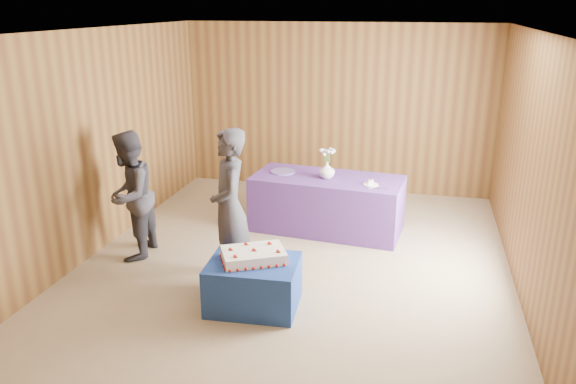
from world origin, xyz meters
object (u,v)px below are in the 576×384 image
(serving_table, at_px, (327,204))
(vase, at_px, (327,170))
(sheet_cake, at_px, (254,255))
(guest_left, at_px, (229,207))
(cake_table, at_px, (254,284))
(guest_right, at_px, (129,196))

(serving_table, height_order, vase, vase)
(sheet_cake, xyz_separation_m, guest_left, (-0.42, 0.49, 0.31))
(sheet_cake, relative_size, guest_left, 0.45)
(vase, bearing_deg, serving_table, 77.44)
(sheet_cake, distance_m, vase, 2.22)
(cake_table, distance_m, vase, 2.32)
(cake_table, distance_m, guest_left, 0.92)
(vase, relative_size, guest_left, 0.13)
(sheet_cake, bearing_deg, guest_right, 128.60)
(cake_table, height_order, guest_right, guest_right)
(cake_table, relative_size, sheet_cake, 1.16)
(cake_table, distance_m, serving_table, 2.27)
(sheet_cake, xyz_separation_m, guest_right, (-1.78, 0.79, 0.23))
(cake_table, relative_size, guest_left, 0.52)
(serving_table, relative_size, guest_left, 1.15)
(cake_table, relative_size, guest_right, 0.57)
(cake_table, xyz_separation_m, guest_left, (-0.42, 0.53, 0.62))
(vase, relative_size, guest_right, 0.14)
(cake_table, bearing_deg, sheet_cake, 94.07)
(vase, distance_m, guest_left, 1.85)
(cake_table, xyz_separation_m, vase, (0.37, 2.21, 0.61))
(cake_table, xyz_separation_m, guest_right, (-1.79, 0.83, 0.53))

